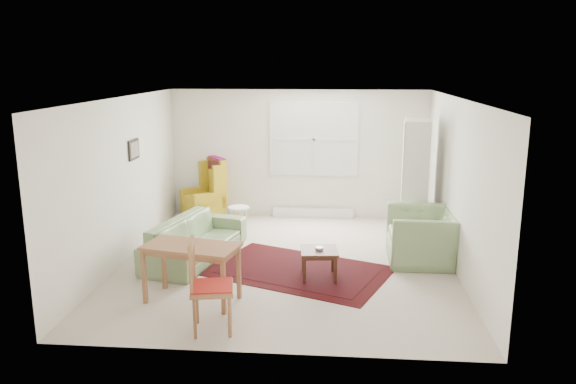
# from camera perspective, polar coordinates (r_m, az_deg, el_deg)

# --- Properties ---
(room) EXTENTS (5.04, 5.54, 2.51)m
(room) POSITION_cam_1_polar(r_m,az_deg,el_deg) (8.52, 0.08, 1.22)
(room) COLOR beige
(room) RESTS_ON ground
(rug) EXTENTS (2.98, 2.49, 0.03)m
(rug) POSITION_cam_1_polar(r_m,az_deg,el_deg) (8.35, 1.02, -7.94)
(rug) COLOR black
(rug) RESTS_ON ground
(sofa) EXTENTS (1.32, 2.28, 0.86)m
(sofa) POSITION_cam_1_polar(r_m,az_deg,el_deg) (8.88, -9.38, -3.97)
(sofa) COLOR #779463
(sofa) RESTS_ON ground
(armchair) EXTENTS (1.08, 1.23, 0.95)m
(armchair) POSITION_cam_1_polar(r_m,az_deg,el_deg) (8.88, 13.66, -3.87)
(armchair) COLOR #779463
(armchair) RESTS_ON ground
(wingback_chair) EXTENTS (1.01, 1.00, 1.21)m
(wingback_chair) POSITION_cam_1_polar(r_m,az_deg,el_deg) (11.02, -8.67, 0.30)
(wingback_chair) COLOR #B4971B
(wingback_chair) RESTS_ON ground
(coffee_table) EXTENTS (0.56, 0.56, 0.42)m
(coffee_table) POSITION_cam_1_polar(r_m,az_deg,el_deg) (8.05, 3.17, -7.26)
(coffee_table) COLOR #3A1D12
(coffee_table) RESTS_ON ground
(stool) EXTENTS (0.48, 0.48, 0.51)m
(stool) POSITION_cam_1_polar(r_m,az_deg,el_deg) (10.06, -5.01, -2.88)
(stool) COLOR white
(stool) RESTS_ON ground
(cabinet) EXTENTS (0.52, 0.87, 2.07)m
(cabinet) POSITION_cam_1_polar(r_m,az_deg,el_deg) (9.90, 12.80, 1.24)
(cabinet) COLOR silver
(cabinet) RESTS_ON ground
(desk) EXTENTS (1.29, 0.83, 0.75)m
(desk) POSITION_cam_1_polar(r_m,az_deg,el_deg) (7.33, -9.73, -8.13)
(desk) COLOR #98623D
(desk) RESTS_ON ground
(desk_chair) EXTENTS (0.55, 0.55, 1.08)m
(desk_chair) POSITION_cam_1_polar(r_m,az_deg,el_deg) (6.47, -7.73, -9.42)
(desk_chair) COLOR #98623D
(desk_chair) RESTS_ON ground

